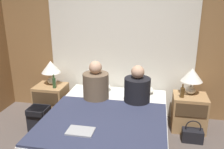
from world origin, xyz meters
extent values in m
cube|color=olive|center=(0.00, 1.91, 1.25)|extent=(4.41, 0.06, 2.50)
cube|color=silver|center=(0.00, 1.84, 1.14)|extent=(2.46, 0.02, 2.28)
cube|color=#99754C|center=(0.00, 0.80, 0.14)|extent=(1.62, 1.98, 0.29)
cube|color=white|center=(0.00, 0.80, 0.40)|extent=(1.58, 1.94, 0.22)
cube|color=#A87F51|center=(-1.16, 1.49, 0.28)|extent=(0.51, 0.44, 0.56)
cube|color=#4C3823|center=(-1.16, 1.27, 0.42)|extent=(0.45, 0.02, 0.20)
cube|color=#A87F51|center=(1.16, 1.49, 0.28)|extent=(0.51, 0.44, 0.56)
cube|color=#4C3823|center=(1.16, 1.27, 0.42)|extent=(0.45, 0.02, 0.20)
ellipsoid|color=silver|center=(-1.16, 1.57, 0.63)|extent=(0.15, 0.15, 0.12)
cylinder|color=#B2A893|center=(-1.16, 1.57, 0.73)|extent=(0.02, 0.02, 0.09)
cone|color=white|center=(-1.16, 1.57, 0.88)|extent=(0.33, 0.33, 0.21)
ellipsoid|color=silver|center=(1.16, 1.57, 0.63)|extent=(0.15, 0.15, 0.12)
cylinder|color=#B2A893|center=(1.16, 1.57, 0.73)|extent=(0.02, 0.02, 0.09)
cone|color=white|center=(1.16, 1.57, 0.88)|extent=(0.33, 0.33, 0.21)
ellipsoid|color=silver|center=(-0.36, 1.59, 0.57)|extent=(0.49, 0.33, 0.12)
ellipsoid|color=silver|center=(0.36, 1.59, 0.57)|extent=(0.49, 0.33, 0.12)
cube|color=#2D334C|center=(0.00, 0.50, 0.52)|extent=(1.56, 1.32, 0.03)
cylinder|color=brown|center=(-0.27, 1.20, 0.72)|extent=(0.39, 0.39, 0.41)
sphere|color=tan|center=(-0.27, 1.20, 1.02)|extent=(0.19, 0.19, 0.19)
cylinder|color=black|center=(0.36, 1.20, 0.70)|extent=(0.38, 0.38, 0.38)
sphere|color=tan|center=(0.36, 1.20, 0.99)|extent=(0.19, 0.19, 0.19)
cylinder|color=#2D4C28|center=(-1.04, 1.40, 0.65)|extent=(0.06, 0.06, 0.17)
cylinder|color=#2D4C28|center=(-1.04, 1.40, 0.76)|extent=(0.02, 0.02, 0.06)
cylinder|color=#513819|center=(1.02, 1.40, 0.64)|extent=(0.07, 0.07, 0.15)
cylinder|color=#513819|center=(1.02, 1.40, 0.74)|extent=(0.02, 0.02, 0.06)
cube|color=#9EA0A5|center=(-0.19, 0.22, 0.55)|extent=(0.31, 0.21, 0.02)
cube|color=black|center=(-1.15, 1.01, 0.19)|extent=(0.30, 0.26, 0.38)
cube|color=black|center=(-1.15, 0.99, 0.34)|extent=(0.27, 0.27, 0.08)
cube|color=black|center=(1.18, 1.13, 0.09)|extent=(0.29, 0.17, 0.18)
torus|color=black|center=(1.18, 1.13, 0.22)|extent=(0.22, 0.02, 0.22)
camera|label=1|loc=(0.62, -2.04, 2.00)|focal=38.00mm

